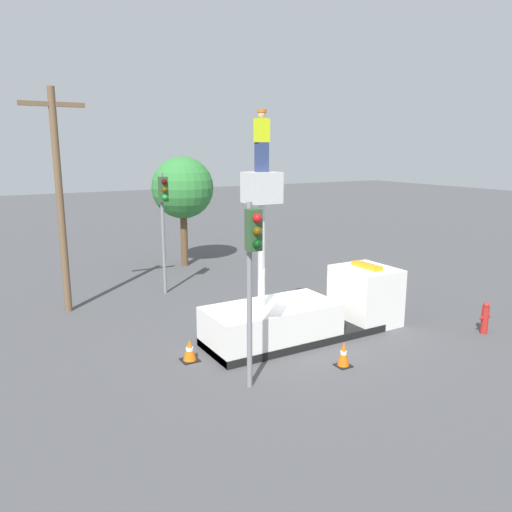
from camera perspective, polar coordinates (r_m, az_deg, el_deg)
name	(u,v)px	position (r m, az deg, el deg)	size (l,w,h in m)	color
ground_plane	(294,338)	(16.46, 4.42, -9.33)	(120.00, 120.00, 0.00)	#4C4C4F
bucket_truck	(308,311)	(16.45, 5.95, -6.22)	(6.88, 2.12, 5.36)	black
worker	(262,141)	(14.63, 0.66, 13.03)	(0.40, 0.26, 1.75)	navy
traffic_light_pole	(252,260)	(12.07, -0.43, -0.43)	(0.34, 0.57, 4.78)	gray
traffic_light_across	(163,209)	(20.82, -10.54, 5.26)	(0.34, 0.57, 5.06)	gray
fire_hydrant	(485,318)	(18.28, 24.70, -6.46)	(0.47, 0.23, 1.08)	#B2231E
traffic_cone_rear	(190,350)	(14.80, -7.59, -10.65)	(0.49, 0.49, 0.66)	black
traffic_cone_curbside	(344,354)	(14.52, 9.98, -11.02)	(0.42, 0.42, 0.74)	black
tree_left_bg	(183,188)	(25.91, -8.38, 7.68)	(3.15, 3.15, 5.65)	brown
utility_pole	(59,195)	(19.48, -21.55, 6.53)	(2.20, 0.26, 8.14)	brown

